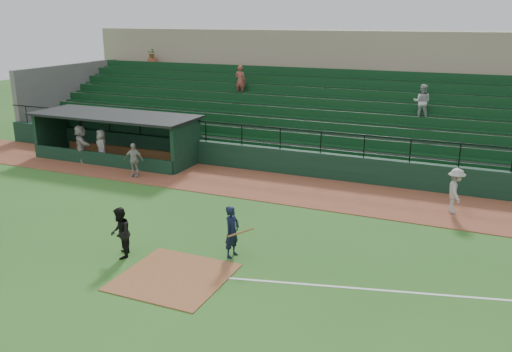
% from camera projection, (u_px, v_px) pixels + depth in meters
% --- Properties ---
extents(ground, '(90.00, 90.00, 0.00)m').
position_uv_depth(ground, '(191.00, 263.00, 16.14)').
color(ground, '#2A5E1E').
rests_on(ground, ground).
extents(warning_track, '(40.00, 4.00, 0.03)m').
position_uv_depth(warning_track, '(283.00, 188.00, 23.16)').
color(warning_track, brown).
rests_on(warning_track, ground).
extents(home_plate_dirt, '(3.00, 3.00, 0.03)m').
position_uv_depth(home_plate_dirt, '(174.00, 277.00, 15.26)').
color(home_plate_dirt, brown).
rests_on(home_plate_dirt, ground).
extents(foul_line, '(17.49, 4.44, 0.01)m').
position_uv_depth(foul_line, '(473.00, 298.00, 14.15)').
color(foul_line, white).
rests_on(foul_line, ground).
extents(stadium_structure, '(38.00, 13.08, 6.40)m').
position_uv_depth(stadium_structure, '(336.00, 107.00, 29.93)').
color(stadium_structure, black).
rests_on(stadium_structure, ground).
extents(dugout, '(8.90, 3.20, 2.42)m').
position_uv_depth(dugout, '(121.00, 133.00, 27.86)').
color(dugout, black).
rests_on(dugout, ground).
extents(batter_at_plate, '(1.03, 0.70, 1.66)m').
position_uv_depth(batter_at_plate, '(232.00, 232.00, 16.37)').
color(batter_at_plate, black).
rests_on(batter_at_plate, ground).
extents(umpire, '(0.92, 0.99, 1.62)m').
position_uv_depth(umpire, '(120.00, 233.00, 16.33)').
color(umpire, black).
rests_on(umpire, ground).
extents(runner, '(0.90, 1.25, 1.75)m').
position_uv_depth(runner, '(455.00, 191.00, 19.98)').
color(runner, '#A7A19C').
rests_on(runner, warning_track).
extents(dugout_player_a, '(1.00, 0.57, 1.61)m').
position_uv_depth(dugout_player_a, '(134.00, 160.00, 24.57)').
color(dugout_player_a, '#A9A49E').
rests_on(dugout_player_a, warning_track).
extents(dugout_player_b, '(1.01, 0.94, 1.74)m').
position_uv_depth(dugout_player_b, '(102.00, 146.00, 26.85)').
color(dugout_player_b, '#9A9590').
rests_on(dugout_player_b, warning_track).
extents(dugout_player_c, '(1.78, 1.54, 1.94)m').
position_uv_depth(dugout_player_c, '(81.00, 144.00, 27.00)').
color(dugout_player_c, '#A9A39E').
rests_on(dugout_player_c, warning_track).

